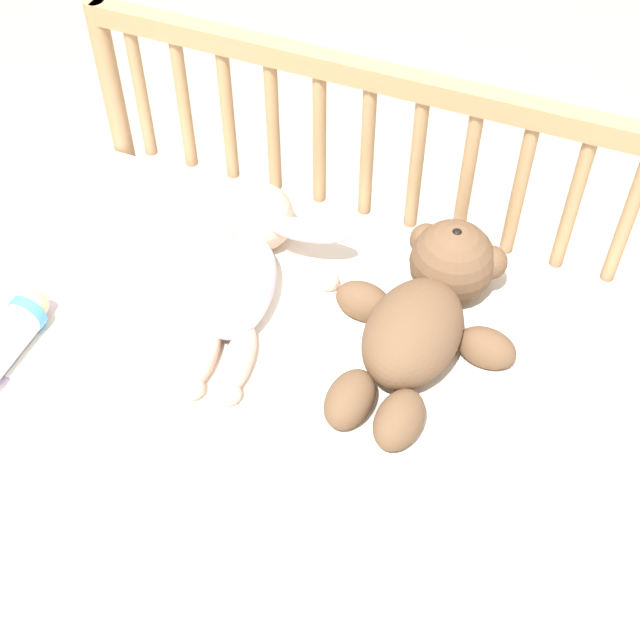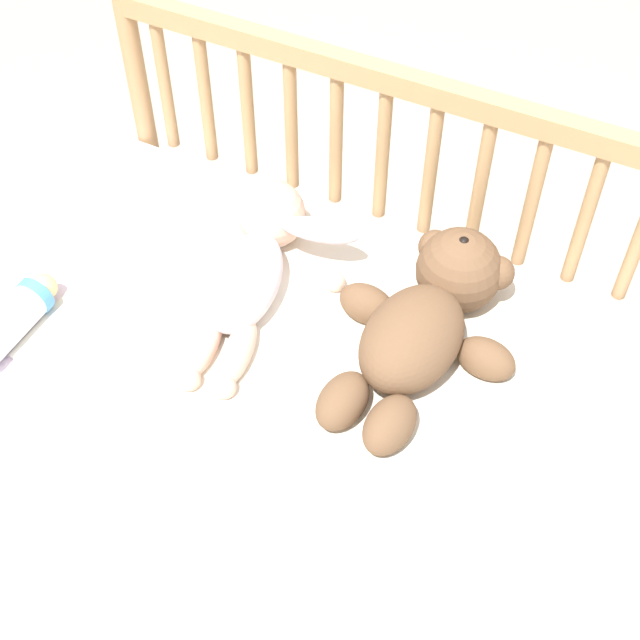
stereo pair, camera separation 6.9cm
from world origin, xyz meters
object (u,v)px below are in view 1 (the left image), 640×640
baby (245,268)px  baby_bottle (8,337)px  small_pillow (550,570)px  teddy_bear (425,312)px

baby → baby_bottle: 0.37m
baby → baby_bottle: baby is taller
baby_bottle → small_pillow: bearing=-4.1°
baby → baby_bottle: bearing=-137.7°
teddy_bear → baby: 0.29m
small_pillow → baby_bottle: same height
teddy_bear → baby_bottle: (-0.56, -0.26, -0.03)m
small_pillow → teddy_bear: bearing=129.7°
teddy_bear → baby_bottle: size_ratio=2.24×
teddy_bear → small_pillow: (0.26, -0.32, -0.03)m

